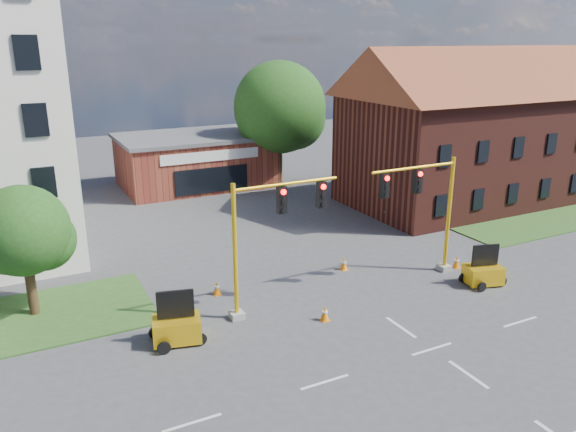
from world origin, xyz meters
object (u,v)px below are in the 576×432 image
object	(u,v)px
trailer_west	(177,327)
pickup_white	(417,208)
trailer_east	(483,273)
signal_mast_west	(269,230)
signal_mast_east	(425,204)

from	to	relation	value
trailer_west	pickup_white	xyz separation A→B (m)	(19.71, 8.83, 0.05)
trailer_east	signal_mast_west	bearing A→B (deg)	-175.82
trailer_west	pickup_white	size ratio (longest dim) A/B	0.41
signal_mast_east	trailer_west	size ratio (longest dim) A/B	2.83
signal_mast_east	trailer_west	world-z (taller)	signal_mast_east
pickup_white	signal_mast_east	bearing A→B (deg)	164.91
trailer_east	pickup_white	size ratio (longest dim) A/B	0.38
trailer_east	pickup_white	distance (m)	11.17
trailer_east	pickup_white	bearing A→B (deg)	83.51
trailer_west	trailer_east	bearing A→B (deg)	8.37
signal_mast_east	pickup_white	distance (m)	10.77
trailer_west	pickup_white	world-z (taller)	trailer_west
signal_mast_west	signal_mast_east	distance (m)	8.71
signal_mast_west	trailer_west	size ratio (longest dim) A/B	2.83
trailer_east	trailer_west	bearing A→B (deg)	-169.52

